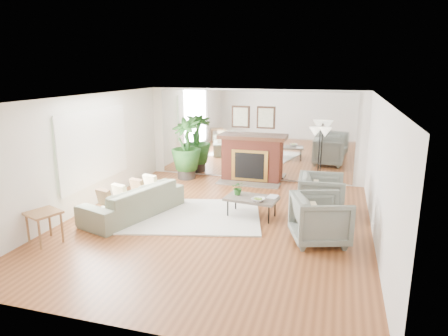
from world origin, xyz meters
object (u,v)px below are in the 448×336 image
(coffee_table, at_px, (252,199))
(armchair_back, at_px, (321,195))
(armchair_front, at_px, (320,219))
(side_table, at_px, (44,217))
(potted_ficus, at_px, (186,146))
(fireplace, at_px, (251,158))
(sofa, at_px, (134,200))
(floor_lamp, at_px, (320,137))

(coffee_table, distance_m, armchair_back, 1.50)
(armchair_front, distance_m, side_table, 4.90)
(potted_ficus, bearing_deg, fireplace, 7.77)
(coffee_table, xyz_separation_m, side_table, (-3.26, -2.29, 0.10))
(fireplace, relative_size, armchair_back, 2.15)
(armchair_back, relative_size, potted_ficus, 0.55)
(fireplace, relative_size, sofa, 0.90)
(coffee_table, relative_size, armchair_front, 1.19)
(fireplace, height_order, floor_lamp, fireplace)
(potted_ficus, bearing_deg, armchair_back, -26.26)
(fireplace, xyz_separation_m, side_table, (-2.65, -4.98, -0.17))
(armchair_front, bearing_deg, fireplace, 11.55)
(potted_ficus, bearing_deg, coffee_table, -45.33)
(side_table, bearing_deg, potted_ficus, 79.91)
(sofa, distance_m, armchair_back, 3.98)
(armchair_front, height_order, side_table, armchair_front)
(sofa, height_order, potted_ficus, potted_ficus)
(sofa, bearing_deg, potted_ficus, -162.46)
(side_table, xyz_separation_m, potted_ficus, (0.84, 4.73, 0.44))
(coffee_table, relative_size, sofa, 0.50)
(fireplace, distance_m, potted_ficus, 1.84)
(fireplace, bearing_deg, armchair_front, -60.22)
(side_table, relative_size, floor_lamp, 0.41)
(sofa, bearing_deg, armchair_back, 124.83)
(floor_lamp, bearing_deg, coffee_table, -119.15)
(sofa, bearing_deg, coffee_table, 121.86)
(coffee_table, distance_m, potted_ficus, 3.48)
(fireplace, relative_size, potted_ficus, 1.18)
(floor_lamp, bearing_deg, side_table, -135.06)
(coffee_table, relative_size, floor_lamp, 0.70)
(armchair_back, distance_m, potted_ficus, 4.27)
(coffee_table, height_order, floor_lamp, floor_lamp)
(armchair_front, relative_size, floor_lamp, 0.59)
(coffee_table, height_order, side_table, side_table)
(fireplace, height_order, armchair_back, fireplace)
(side_table, bearing_deg, fireplace, 61.97)
(coffee_table, relative_size, side_table, 1.71)
(side_table, bearing_deg, armchair_front, 16.61)
(potted_ficus, bearing_deg, floor_lamp, -4.22)
(sofa, bearing_deg, side_table, -9.66)
(armchair_back, height_order, side_table, armchair_back)
(fireplace, distance_m, armchair_front, 4.13)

